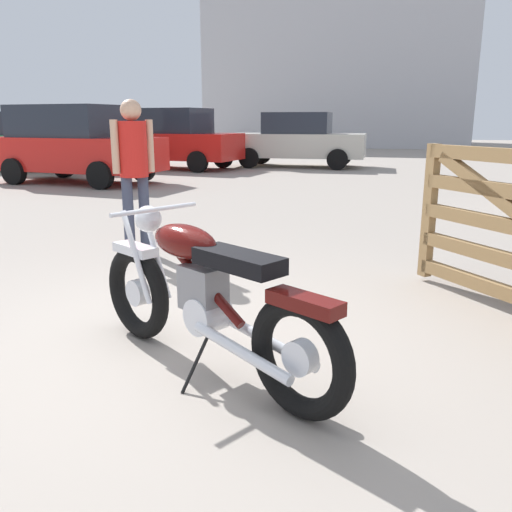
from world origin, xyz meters
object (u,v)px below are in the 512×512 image
dark_sedan_left (297,140)px  pale_sedan_back (45,141)px  vintage_motorcycle (204,298)px  bystander (134,162)px  blue_hatchback_right (173,138)px  red_hatchback_near (75,143)px

dark_sedan_left → pale_sedan_back: bearing=23.3°
pale_sedan_back → dark_sedan_left: bearing=-162.9°
pale_sedan_back → vintage_motorcycle: bearing=121.6°
vintage_motorcycle → dark_sedan_left: dark_sedan_left is taller
bystander → dark_sedan_left: 11.67m
vintage_motorcycle → bystander: 3.03m
vintage_motorcycle → bystander: bystander is taller
blue_hatchback_right → dark_sedan_left: blue_hatchback_right is taller
blue_hatchback_right → pale_sedan_back: bearing=-147.8°
pale_sedan_back → bystander: bearing=122.9°
vintage_motorcycle → pale_sedan_back: (-8.80, 11.08, 0.38)m
blue_hatchback_right → pale_sedan_back: size_ratio=0.94×
blue_hatchback_right → red_hatchback_near: same height
bystander → pale_sedan_back: (-7.15, 8.61, -0.18)m
vintage_motorcycle → dark_sedan_left: size_ratio=0.44×
bystander → pale_sedan_back: 11.19m
vintage_motorcycle → pale_sedan_back: bearing=-20.7°
red_hatchback_near → blue_hatchback_right: bearing=87.3°
pale_sedan_back → red_hatchback_near: (2.62, -2.60, 0.08)m
vintage_motorcycle → blue_hatchback_right: bearing=-35.7°
bystander → pale_sedan_back: bearing=-6.0°
red_hatchback_near → bystander: bearing=-45.6°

